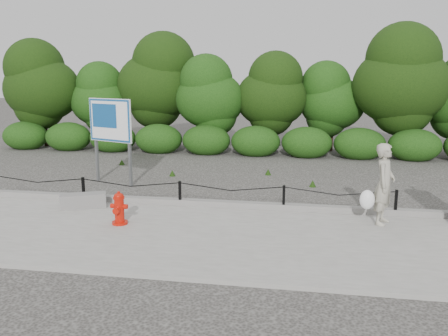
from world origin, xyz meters
TOP-DOWN VIEW (x-y plane):
  - ground at (0.00, 0.00)m, footprint 90.00×90.00m
  - sidewalk at (0.00, -2.00)m, footprint 14.00×4.00m
  - curb at (0.00, 0.05)m, footprint 14.00×0.22m
  - chain_barrier at (0.00, 0.00)m, footprint 10.06×0.06m
  - treeline at (0.16, 8.92)m, footprint 20.47×3.95m
  - fire_hydrant at (-0.89, -1.63)m, footprint 0.37×0.38m
  - pedestrian at (4.60, -0.64)m, footprint 0.81×0.74m
  - concrete_block at (-2.22, -0.58)m, footprint 1.11×0.76m
  - advertising_sign at (-2.67, 2.24)m, footprint 1.49×0.63m

SIDE VIEW (x-z plane):
  - ground at x=0.00m, z-range 0.00..0.00m
  - sidewalk at x=0.00m, z-range 0.00..0.08m
  - curb at x=0.00m, z-range 0.08..0.22m
  - concrete_block at x=-2.22m, z-range 0.08..0.42m
  - fire_hydrant at x=-0.89m, z-range 0.06..0.78m
  - chain_barrier at x=0.00m, z-range 0.16..0.76m
  - pedestrian at x=4.60m, z-range 0.06..1.79m
  - advertising_sign at x=-2.67m, z-range 0.52..3.03m
  - treeline at x=0.16m, z-range 0.13..5.12m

